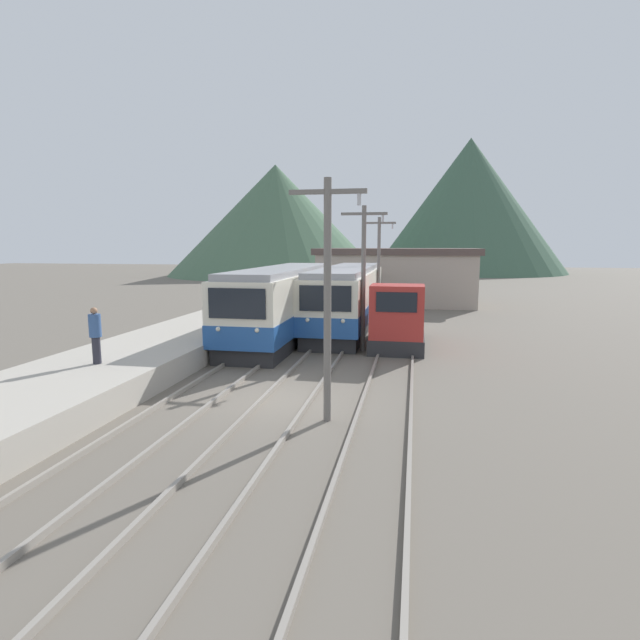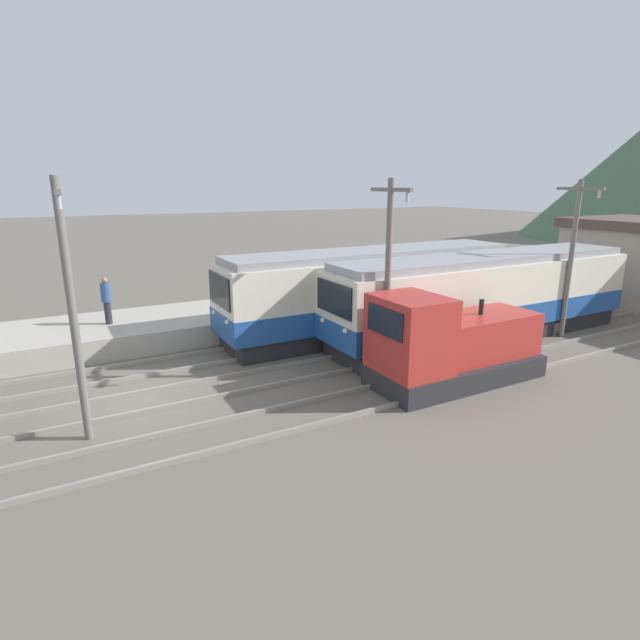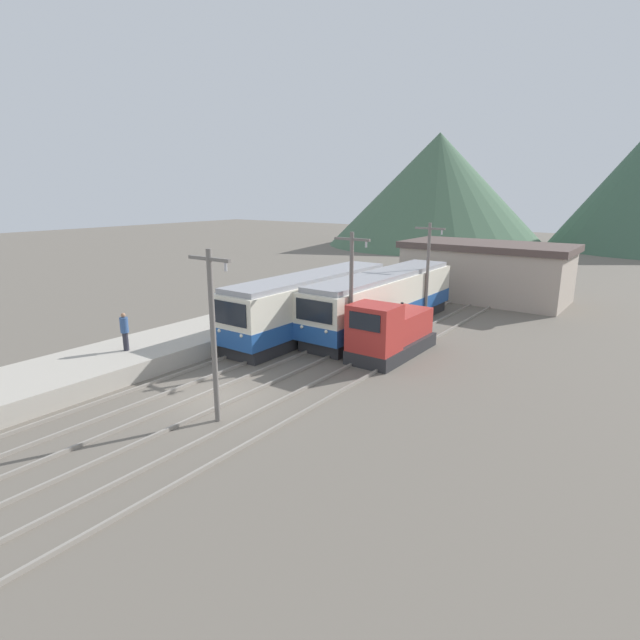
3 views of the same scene
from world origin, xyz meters
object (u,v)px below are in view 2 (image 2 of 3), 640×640
at_px(catenary_mast_near, 71,303).
at_px(catenary_mast_mid, 388,272).
at_px(commuter_train_left, 372,295).
at_px(catenary_mast_far, 572,253).
at_px(shunting_locomotive, 450,346).
at_px(commuter_train_center, 484,300).
at_px(person_on_platform, 106,299).

relative_size(catenary_mast_near, catenary_mast_mid, 1.00).
distance_m(commuter_train_left, catenary_mast_far, 8.15).
distance_m(shunting_locomotive, catenary_mast_mid, 3.08).
distance_m(commuter_train_left, commuter_train_center, 4.56).
bearing_deg(catenary_mast_near, catenary_mast_mid, 90.00).
relative_size(shunting_locomotive, catenary_mast_far, 0.91).
bearing_deg(person_on_platform, commuter_train_center, 65.08).
distance_m(commuter_train_center, catenary_mast_far, 3.90).
bearing_deg(commuter_train_center, commuter_train_left, -127.84).
height_order(commuter_train_center, person_on_platform, commuter_train_center).
bearing_deg(commuter_train_center, catenary_mast_near, -84.30).
distance_m(commuter_train_left, catenary_mast_mid, 5.27).
distance_m(commuter_train_center, person_on_platform, 15.07).
height_order(commuter_train_left, catenary_mast_far, catenary_mast_far).
distance_m(catenary_mast_near, catenary_mast_far, 18.18).
distance_m(commuter_train_center, shunting_locomotive, 5.51).
distance_m(catenary_mast_near, person_on_platform, 8.15).
bearing_deg(catenary_mast_near, shunting_locomotive, 81.92).
height_order(commuter_train_center, shunting_locomotive, commuter_train_center).
bearing_deg(commuter_train_left, catenary_mast_mid, -29.33).
xyz_separation_m(commuter_train_left, catenary_mast_near, (4.31, -11.51, 1.83)).
relative_size(catenary_mast_mid, person_on_platform, 3.45).
bearing_deg(catenary_mast_mid, person_on_platform, -135.79).
height_order(catenary_mast_mid, catenary_mast_far, same).
bearing_deg(commuter_train_center, catenary_mast_mid, -75.94).
height_order(commuter_train_left, shunting_locomotive, commuter_train_left).
xyz_separation_m(commuter_train_center, catenary_mast_far, (1.51, 3.07, 1.88)).
distance_m(commuter_train_center, catenary_mast_near, 15.30).
bearing_deg(catenary_mast_far, catenary_mast_near, -90.00).
height_order(shunting_locomotive, catenary_mast_near, catenary_mast_near).
bearing_deg(catenary_mast_far, catenary_mast_mid, -90.00).
bearing_deg(catenary_mast_near, commuter_train_left, 110.52).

